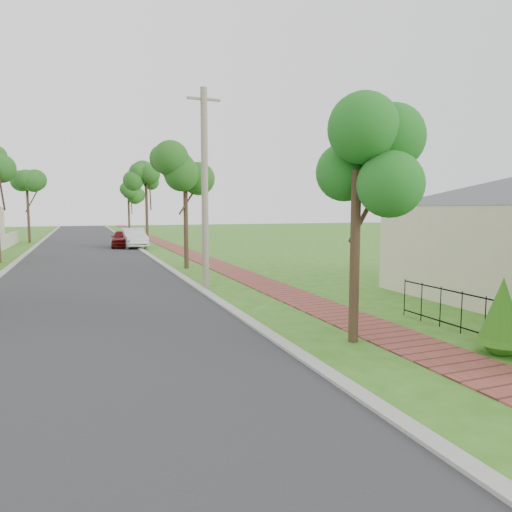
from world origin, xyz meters
TOP-DOWN VIEW (x-y plane):
  - ground at (0.00, 0.00)m, footprint 160.00×160.00m
  - road at (-3.00, 20.00)m, footprint 7.00×120.00m
  - kerb_right at (0.65, 20.00)m, footprint 0.30×120.00m
  - kerb_left at (-6.65, 20.00)m, footprint 0.30×120.00m
  - sidewalk at (3.25, 20.00)m, footprint 1.50×120.00m
  - street_trees at (-2.87, 26.84)m, footprint 10.70×37.65m
  - parked_car_red at (-0.37, 30.01)m, footprint 1.93×4.02m
  - parked_car_white at (0.40, 29.44)m, footprint 1.79×4.51m
  - near_tree at (2.20, 2.35)m, footprint 1.84×1.84m
  - utility_pole at (0.90, 10.00)m, footprint 1.20×0.24m

SIDE VIEW (x-z plane):
  - ground at x=0.00m, z-range 0.00..0.00m
  - road at x=-3.00m, z-range -0.01..0.01m
  - kerb_right at x=0.65m, z-range -0.05..0.05m
  - kerb_left at x=-6.65m, z-range -0.05..0.05m
  - sidewalk at x=3.25m, z-range -0.01..0.01m
  - parked_car_red at x=-0.37m, z-range 0.00..1.33m
  - parked_car_white at x=0.40m, z-range 0.00..1.46m
  - utility_pole at x=0.90m, z-range 0.06..7.19m
  - near_tree at x=2.20m, z-range 1.39..6.12m
  - street_trees at x=-2.87m, z-range 1.59..7.48m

